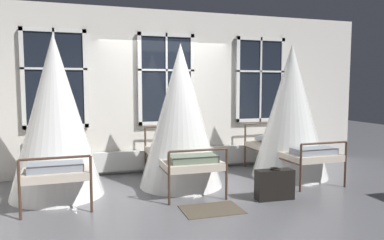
{
  "coord_description": "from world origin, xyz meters",
  "views": [
    {
      "loc": [
        -1.75,
        -6.02,
        1.66
      ],
      "look_at": [
        0.16,
        -0.14,
        1.09
      ],
      "focal_mm": 34.85,
      "sensor_mm": 36.0,
      "label": 1
    }
  ],
  "objects_px": {
    "cot_second": "(181,117)",
    "cot_third": "(291,113)",
    "suitcase_dark": "(274,184)",
    "cot_first": "(56,118)"
  },
  "relations": [
    {
      "from": "cot_second",
      "to": "cot_third",
      "type": "bearing_deg",
      "value": -88.87
    },
    {
      "from": "cot_second",
      "to": "suitcase_dark",
      "type": "distance_m",
      "value": 1.84
    },
    {
      "from": "cot_first",
      "to": "cot_third",
      "type": "height_order",
      "value": "cot_first"
    },
    {
      "from": "cot_second",
      "to": "suitcase_dark",
      "type": "relative_size",
      "value": 4.11
    },
    {
      "from": "cot_second",
      "to": "suitcase_dark",
      "type": "xyz_separation_m",
      "value": [
        1.08,
        -1.17,
        -0.91
      ]
    },
    {
      "from": "suitcase_dark",
      "to": "cot_second",
      "type": "bearing_deg",
      "value": 135.94
    },
    {
      "from": "cot_first",
      "to": "suitcase_dark",
      "type": "xyz_separation_m",
      "value": [
        3.02,
        -1.2,
        -0.96
      ]
    },
    {
      "from": "cot_second",
      "to": "suitcase_dark",
      "type": "bearing_deg",
      "value": -136.16
    },
    {
      "from": "cot_third",
      "to": "cot_second",
      "type": "bearing_deg",
      "value": 89.42
    },
    {
      "from": "cot_first",
      "to": "cot_third",
      "type": "distance_m",
      "value": 4.02
    }
  ]
}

